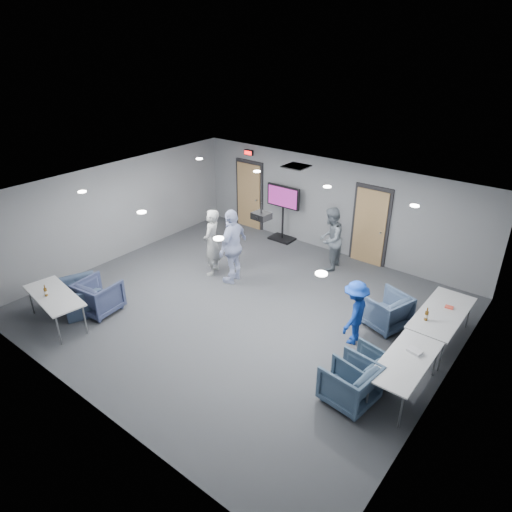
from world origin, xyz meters
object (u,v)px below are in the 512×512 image
Objects in this scene: person_d at (355,313)px; table_front_left at (54,297)px; projector at (261,216)px; person_c at (233,246)px; chair_front_a at (99,296)px; person_b at (330,239)px; chair_right_c at (350,383)px; chair_right_a at (386,311)px; chair_right_b at (361,370)px; table_right_a at (442,314)px; bottle_right at (426,316)px; bottle_front at (46,292)px; chair_front_b at (79,297)px; tv_stand at (283,210)px; table_right_b at (406,362)px; person_a at (212,242)px.

person_d is 6.38m from table_front_left.
person_c is at bearing 156.48° from projector.
chair_front_a is (-1.46, -2.99, -0.58)m from person_c.
person_b is 2.03× the size of chair_right_c.
chair_right_b is (0.45, -2.07, -0.03)m from chair_right_a.
chair_right_c is 0.43× the size of table_right_a.
chair_right_b is 2.83× the size of bottle_right.
person_b is at bearing -147.47° from person_d.
table_right_a is (3.44, -1.45, -0.18)m from person_b.
bottle_right reaches higher than bottle_front.
chair_right_a is 0.99× the size of chair_front_a.
table_front_left is at bearing 56.23° from bottle_front.
chair_right_a is (2.34, -1.60, -0.48)m from person_b.
tv_stand is (1.37, 6.15, 0.63)m from chair_front_b.
projector reaches higher than chair_right_b.
chair_right_a reaches higher than table_right_b.
person_d is at bearing -154.65° from bottle_right.
person_b is at bearing -99.03° from chair_front_b.
table_right_a is 1.14× the size of tv_stand.
person_a reaches higher than chair_front_b.
chair_right_b is at bearing -10.26° from projector.
person_a reaches higher than person_b.
bottle_right is at bearing 48.89° from person_b.
chair_front_b is 0.70m from table_front_left.
person_a is at bearing 165.11° from projector.
chair_front_b is at bearing -72.07° from chair_right_c.
projector reaches higher than person_b.
person_a is 5.77m from table_right_a.
person_a is 4.79× the size of projector.
person_d is (4.33, -0.41, -0.19)m from person_a.
bottle_right is 0.76× the size of projector.
chair_front_a reaches higher than table_front_left.
chair_front_a reaches higher than chair_right_c.
person_c is 5.07m from table_right_a.
chair_right_c is 0.48× the size of table_right_b.
person_b is (2.29, 2.12, -0.02)m from person_a.
chair_right_c is 0.99× the size of chair_front_a.
table_right_b is 4.77× the size of projector.
bottle_right reaches higher than table_front_left.
person_b reaches higher than chair_right_c.
person_b is 0.95× the size of table_front_left.
person_b reaches higher than table_right_b.
person_c reaches higher than chair_front_b.
bottle_right is 3.82m from projector.
chair_right_a is at bearing -153.85° from chair_front_a.
table_front_left is (0.12, -0.60, 0.34)m from chair_front_b.
projector is (3.28, 3.05, 1.72)m from table_front_left.
tv_stand is at bearing 88.30° from table_front_left.
table_right_b reaches higher than chair_front_b.
chair_right_c is 3.01× the size of bottle_right.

